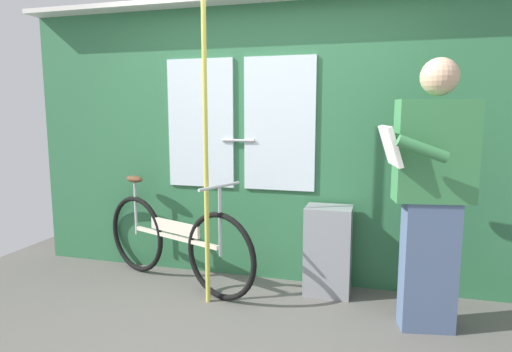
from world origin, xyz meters
name	(u,v)px	position (x,y,z in m)	size (l,w,h in m)	color
ground_plane	(219,339)	(0.00, 0.00, -0.02)	(5.33, 3.81, 0.04)	#56544F
train_door_wall	(262,137)	(-0.01, 1.10, 1.23)	(4.33, 0.28, 2.35)	#2D6B42
bicycle_near_door	(174,241)	(-0.67, 0.73, 0.37)	(1.61, 0.73, 0.90)	black
passenger_reading_newspaper	(431,191)	(1.29, 0.48, 0.94)	(0.62, 0.56, 1.78)	slate
trash_bin_by_wall	(328,250)	(0.59, 0.89, 0.35)	(0.36, 0.28, 0.71)	gray
handrail_pole	(206,151)	(-0.27, 0.48, 1.16)	(0.04, 0.04, 2.31)	#C6C14C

